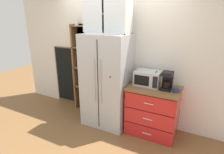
# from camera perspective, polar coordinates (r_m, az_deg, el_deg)

# --- Properties ---
(ground_plane) EXTENTS (10.69, 10.69, 0.00)m
(ground_plane) POSITION_cam_1_polar(r_m,az_deg,el_deg) (3.87, -1.43, -13.59)
(ground_plane) COLOR brown
(wall_back_cream) EXTENTS (4.99, 0.10, 2.55)m
(wall_back_cream) POSITION_cam_1_polar(r_m,az_deg,el_deg) (3.73, 1.40, 6.35)
(wall_back_cream) COLOR silver
(wall_back_cream) RESTS_ON ground
(refrigerator) EXTENTS (0.86, 0.70, 1.76)m
(refrigerator) POSITION_cam_1_polar(r_m,az_deg,el_deg) (3.50, -1.45, -1.14)
(refrigerator) COLOR #B7BABF
(refrigerator) RESTS_ON ground
(pantry_shelf_column) EXTENTS (0.53, 0.24, 2.00)m
(pantry_shelf_column) POSITION_cam_1_polar(r_m,az_deg,el_deg) (4.07, -8.29, 3.11)
(pantry_shelf_column) COLOR brown
(pantry_shelf_column) RESTS_ON ground
(counter_cabinet) EXTENTS (0.89, 0.61, 0.89)m
(counter_cabinet) POSITION_cam_1_polar(r_m,az_deg,el_deg) (3.42, 12.56, -10.09)
(counter_cabinet) COLOR red
(counter_cabinet) RESTS_ON ground
(microwave) EXTENTS (0.44, 0.33, 0.26)m
(microwave) POSITION_cam_1_polar(r_m,az_deg,el_deg) (3.27, 11.09, -0.36)
(microwave) COLOR #B7BABF
(microwave) RESTS_ON counter_cabinet
(coffee_maker) EXTENTS (0.17, 0.20, 0.31)m
(coffee_maker) POSITION_cam_1_polar(r_m,az_deg,el_deg) (3.15, 16.84, -1.04)
(coffee_maker) COLOR black
(coffee_maker) RESTS_ON counter_cabinet
(mug_navy) EXTENTS (0.12, 0.09, 0.08)m
(mug_navy) POSITION_cam_1_polar(r_m,az_deg,el_deg) (3.10, 19.31, -3.88)
(mug_navy) COLOR navy
(mug_navy) RESTS_ON counter_cabinet
(mug_red) EXTENTS (0.11, 0.08, 0.08)m
(mug_red) POSITION_cam_1_polar(r_m,az_deg,el_deg) (3.29, 13.53, -2.06)
(mug_red) COLOR red
(mug_red) RESTS_ON counter_cabinet
(bottle_green) EXTENTS (0.06, 0.06, 0.27)m
(bottle_green) POSITION_cam_1_polar(r_m,az_deg,el_deg) (3.26, 13.57, -0.82)
(bottle_green) COLOR #285B33
(bottle_green) RESTS_ON counter_cabinet
(bottle_clear) EXTENTS (0.07, 0.07, 0.26)m
(bottle_clear) POSITION_cam_1_polar(r_m,az_deg,el_deg) (3.20, 13.30, -1.16)
(bottle_clear) COLOR silver
(bottle_clear) RESTS_ON counter_cabinet
(upper_cabinet) EXTENTS (0.82, 0.32, 0.66)m
(upper_cabinet) POSITION_cam_1_polar(r_m,az_deg,el_deg) (3.34, -1.22, 19.03)
(upper_cabinet) COLOR silver
(upper_cabinet) RESTS_ON refrigerator
(chalkboard_menu) EXTENTS (0.60, 0.04, 1.38)m
(chalkboard_menu) POSITION_cam_1_polar(r_m,az_deg,el_deg) (4.52, -13.97, 0.37)
(chalkboard_menu) COLOR brown
(chalkboard_menu) RESTS_ON ground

